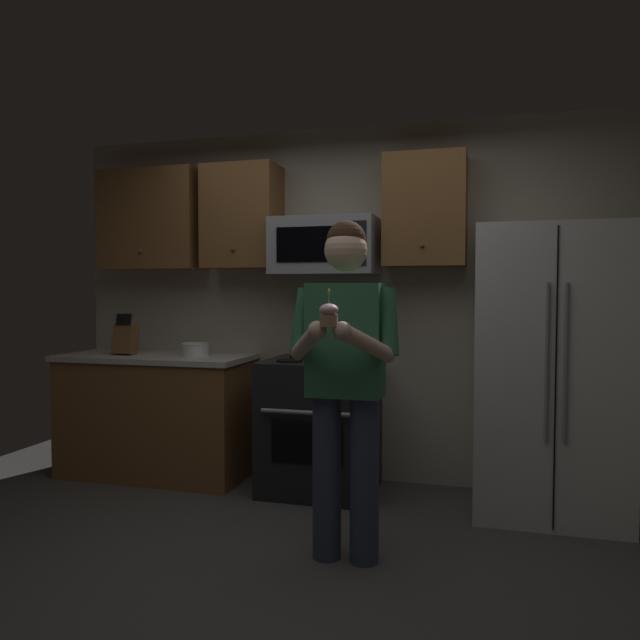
% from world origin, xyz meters
% --- Properties ---
extents(ground_plane, '(6.00, 6.00, 0.00)m').
position_xyz_m(ground_plane, '(0.00, 0.00, 0.00)').
color(ground_plane, '#474442').
extents(wall_back, '(4.40, 0.10, 2.60)m').
position_xyz_m(wall_back, '(0.00, 1.75, 1.30)').
color(wall_back, '#B7AD99').
rests_on(wall_back, ground).
extents(oven_range, '(0.76, 0.70, 0.93)m').
position_xyz_m(oven_range, '(-0.15, 1.36, 0.46)').
color(oven_range, black).
rests_on(oven_range, ground).
extents(microwave, '(0.74, 0.41, 0.40)m').
position_xyz_m(microwave, '(-0.15, 1.48, 1.72)').
color(microwave, '#9EA0A5').
extents(refrigerator, '(0.90, 0.75, 1.80)m').
position_xyz_m(refrigerator, '(1.35, 1.32, 0.90)').
color(refrigerator, white).
rests_on(refrigerator, ground).
extents(cabinet_row_upper, '(2.78, 0.36, 0.76)m').
position_xyz_m(cabinet_row_upper, '(-0.72, 1.53, 1.95)').
color(cabinet_row_upper, brown).
extents(counter_left, '(1.44, 0.66, 0.92)m').
position_xyz_m(counter_left, '(-1.45, 1.38, 0.46)').
color(counter_left, brown).
rests_on(counter_left, ground).
extents(knife_block, '(0.16, 0.15, 0.32)m').
position_xyz_m(knife_block, '(-1.68, 1.33, 1.04)').
color(knife_block, brown).
rests_on(knife_block, counter_left).
extents(bowl_large_white, '(0.21, 0.21, 0.10)m').
position_xyz_m(bowl_large_white, '(-1.12, 1.37, 0.97)').
color(bowl_large_white, white).
rests_on(bowl_large_white, counter_left).
extents(person, '(0.60, 0.48, 1.76)m').
position_xyz_m(person, '(0.27, 0.31, 1.00)').
color(person, '#383F59').
rests_on(person, ground).
extents(cupcake, '(0.09, 0.09, 0.17)m').
position_xyz_m(cupcake, '(0.27, -0.02, 1.29)').
color(cupcake, '#A87F56').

